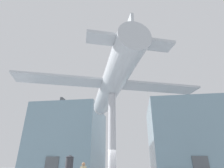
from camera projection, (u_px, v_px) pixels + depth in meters
The scene contains 5 objects.
glass_pavilion_left at pixel (70, 140), 29.05m from camera, with size 10.08×11.50×10.65m.
glass_pavilion_right at pixel (184, 138), 26.83m from camera, with size 10.08×11.50×10.65m.
support_pylon_central at pixel (112, 136), 13.46m from camera, with size 0.59×0.59×6.95m.
suspended_airplane at pixel (111, 85), 15.56m from camera, with size 15.80×14.67×2.81m.
info_kiosk at pixel (69, 168), 16.67m from camera, with size 0.87×0.87×2.29m.
Camera 1 is at (1.86, -13.82, 1.71)m, focal length 28.00 mm.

